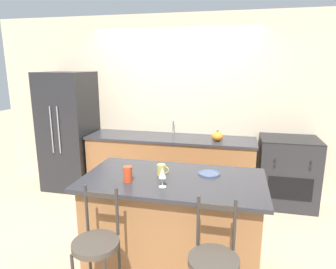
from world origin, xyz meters
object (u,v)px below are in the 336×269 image
(oven_range, at_px, (287,172))
(coffee_mug, at_px, (162,170))
(dinner_plate, at_px, (209,173))
(refrigerator, at_px, (70,131))
(bar_stool_near, at_px, (97,256))
(wine_glass, at_px, (162,173))
(pumpkin_decoration, at_px, (217,136))
(tumbler_cup, at_px, (128,174))

(oven_range, distance_m, coffee_mug, 2.24)
(oven_range, relative_size, dinner_plate, 4.68)
(refrigerator, bearing_deg, dinner_plate, -32.37)
(bar_stool_near, height_order, coffee_mug, bar_stool_near)
(wine_glass, distance_m, coffee_mug, 0.29)
(pumpkin_decoration, bearing_deg, coffee_mug, -104.41)
(wine_glass, relative_size, pumpkin_decoration, 1.04)
(coffee_mug, xyz_separation_m, pumpkin_decoration, (0.41, 1.60, -0.03))
(refrigerator, relative_size, bar_stool_near, 1.75)
(dinner_plate, relative_size, pumpkin_decoration, 1.25)
(refrigerator, distance_m, bar_stool_near, 2.90)
(oven_range, xyz_separation_m, tumbler_cup, (-1.65, -1.90, 0.52))
(coffee_mug, xyz_separation_m, tumbler_cup, (-0.25, -0.22, 0.02))
(pumpkin_decoration, bearing_deg, oven_range, 4.62)
(dinner_plate, relative_size, wine_glass, 1.20)
(tumbler_cup, bearing_deg, bar_stool_near, -96.56)
(oven_range, xyz_separation_m, coffee_mug, (-1.40, -1.68, 0.51))
(dinner_plate, xyz_separation_m, coffee_mug, (-0.43, -0.12, 0.04))
(refrigerator, height_order, wine_glass, refrigerator)
(oven_range, xyz_separation_m, pumpkin_decoration, (-0.99, -0.08, 0.48))
(refrigerator, relative_size, oven_range, 1.90)
(refrigerator, height_order, tumbler_cup, refrigerator)
(dinner_plate, height_order, wine_glass, wine_glass)
(refrigerator, distance_m, coffee_mug, 2.53)
(oven_range, bearing_deg, coffee_mug, -129.77)
(coffee_mug, relative_size, tumbler_cup, 0.83)
(wine_glass, height_order, tumbler_cup, wine_glass)
(pumpkin_decoration, bearing_deg, dinner_plate, -89.09)
(wine_glass, height_order, coffee_mug, wine_glass)
(coffee_mug, height_order, pumpkin_decoration, pumpkin_decoration)
(oven_range, bearing_deg, tumbler_cup, -131.03)
(oven_range, distance_m, bar_stool_near, 2.98)
(oven_range, height_order, bar_stool_near, bar_stool_near)
(dinner_plate, bearing_deg, tumbler_cup, -153.68)
(refrigerator, bearing_deg, oven_range, 0.97)
(tumbler_cup, xyz_separation_m, pumpkin_decoration, (0.67, 1.82, -0.05))
(oven_range, bearing_deg, dinner_plate, -121.74)
(pumpkin_decoration, bearing_deg, bar_stool_near, -107.15)
(dinner_plate, distance_m, tumbler_cup, 0.77)
(pumpkin_decoration, bearing_deg, tumbler_cup, -110.09)
(wine_glass, relative_size, coffee_mug, 1.50)
(wine_glass, distance_m, pumpkin_decoration, 1.90)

